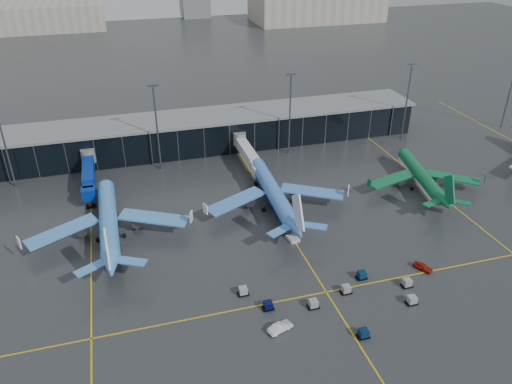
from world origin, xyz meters
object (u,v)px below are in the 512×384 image
object	(u,v)px
baggage_carts	(340,297)
airliner_aer_lingus	(422,168)
service_van_white	(280,327)
mobile_airstair	(293,237)
service_van_red	(423,267)
airliner_arkefly	(107,210)
airliner_klm_near	(273,183)

from	to	relation	value
baggage_carts	airliner_aer_lingus	bearing A→B (deg)	42.15
airliner_aer_lingus	service_van_white	bearing A→B (deg)	-131.06
mobile_airstair	service_van_red	bearing A→B (deg)	-47.35
airliner_aer_lingus	mobile_airstair	distance (m)	45.08
mobile_airstair	service_van_white	bearing A→B (deg)	-122.82
airliner_aer_lingus	service_van_white	distance (m)	68.44
airliner_arkefly	mobile_airstair	size ratio (longest dim) A/B	12.58
airliner_aer_lingus	service_van_red	bearing A→B (deg)	-109.24
baggage_carts	service_van_white	size ratio (longest dim) A/B	7.22
service_van_red	airliner_klm_near	bearing A→B (deg)	94.69
airliner_klm_near	airliner_aer_lingus	size ratio (longest dim) A/B	1.16
airliner_arkefly	airliner_klm_near	bearing A→B (deg)	2.53
baggage_carts	service_van_white	world-z (taller)	baggage_carts
service_van_red	mobile_airstair	bearing A→B (deg)	112.64
mobile_airstair	service_van_red	size ratio (longest dim) A/B	0.85
airliner_aer_lingus	service_van_red	distance (m)	38.65
airliner_aer_lingus	airliner_arkefly	bearing A→B (deg)	-167.81
airliner_klm_near	service_van_white	distance (m)	44.69
airliner_klm_near	baggage_carts	size ratio (longest dim) A/B	1.25
service_van_white	mobile_airstair	bearing A→B (deg)	-43.82
airliner_aer_lingus	airliner_klm_near	bearing A→B (deg)	-170.01
airliner_klm_near	airliner_aer_lingus	distance (m)	42.10
airliner_klm_near	service_van_white	bearing A→B (deg)	-104.13
airliner_aer_lingus	mobile_airstair	xyz separation A→B (m)	(-42.34, -14.65, -4.98)
airliner_arkefly	mobile_airstair	bearing A→B (deg)	-19.31
airliner_arkefly	mobile_airstair	xyz separation A→B (m)	(40.37, -13.97, -5.98)
airliner_klm_near	service_van_red	distance (m)	41.24
service_van_white	airliner_aer_lingus	bearing A→B (deg)	-72.32
airliner_arkefly	airliner_klm_near	world-z (taller)	airliner_arkefly
airliner_klm_near	airliner_aer_lingus	xyz separation A→B (m)	(42.08, -1.27, -0.92)
mobile_airstair	airliner_arkefly	bearing A→B (deg)	152.38
airliner_klm_near	mobile_airstair	xyz separation A→B (m)	(-0.27, -15.92, -5.90)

